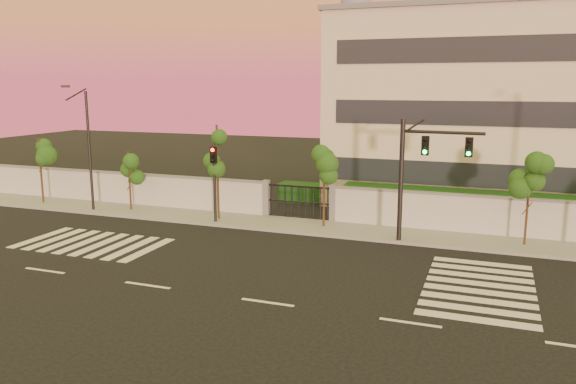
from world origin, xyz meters
name	(u,v)px	position (x,y,z in m)	size (l,w,h in m)	color
ground	(268,303)	(0.00, 0.00, 0.00)	(120.00, 120.00, 0.00)	black
sidewalk	(343,230)	(0.00, 10.50, 0.07)	(60.00, 3.00, 0.15)	gray
perimeter_wall	(352,206)	(0.10, 12.00, 1.07)	(60.00, 0.36, 2.20)	#BBBDC2
hedge_row	(381,202)	(1.17, 14.74, 0.82)	(41.00, 4.25, 1.80)	black
institutional_building	(527,107)	(9.00, 21.99, 6.16)	(24.40, 12.40, 12.25)	beige
road_markings	(267,266)	(-1.58, 3.76, 0.01)	(57.00, 7.62, 0.02)	silver
street_tree_a	(40,156)	(-19.82, 10.34, 3.13)	(1.58, 1.26, 4.25)	#382314
street_tree_b	(129,167)	(-13.26, 10.54, 2.71)	(1.45, 1.16, 3.68)	#382314
street_tree_c	(218,151)	(-7.14, 10.21, 4.00)	(1.49, 1.19, 5.44)	#382314
street_tree_d	(325,171)	(-1.10, 10.66, 3.13)	(1.49, 1.19, 4.25)	#382314
street_tree_e	(530,178)	(8.84, 10.60, 3.32)	(1.35, 1.08, 4.51)	#382314
traffic_signal_main	(418,166)	(3.86, 9.28, 3.81)	(3.81, 0.48, 6.02)	black
traffic_signal_secondary	(214,174)	(-7.04, 9.55, 2.82)	(0.35, 0.34, 4.45)	black
streetlight_west	(87,145)	(-15.42, 9.56, 4.09)	(0.45, 1.82, 7.57)	black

